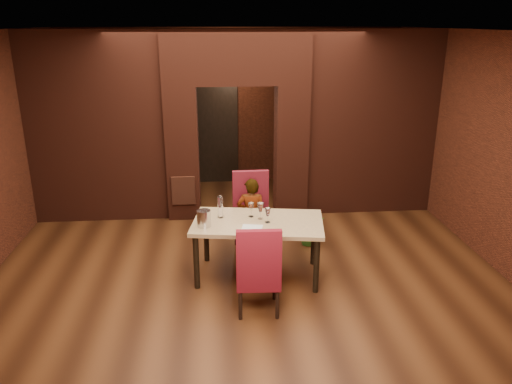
# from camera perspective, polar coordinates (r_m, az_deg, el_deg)

# --- Properties ---
(floor) EXTENTS (8.00, 8.00, 0.00)m
(floor) POSITION_cam_1_polar(r_m,az_deg,el_deg) (7.30, -1.24, -8.06)
(floor) COLOR #4D2913
(floor) RESTS_ON ground
(ceiling) EXTENTS (7.00, 8.00, 0.04)m
(ceiling) POSITION_cam_1_polar(r_m,az_deg,el_deg) (6.50, -1.45, 17.95)
(ceiling) COLOR silver
(ceiling) RESTS_ON ground
(wall_back) EXTENTS (7.00, 0.04, 3.20)m
(wall_back) POSITION_cam_1_polar(r_m,az_deg,el_deg) (10.63, -2.75, 9.69)
(wall_back) COLOR #612614
(wall_back) RESTS_ON ground
(wall_front) EXTENTS (7.00, 0.04, 3.20)m
(wall_front) POSITION_cam_1_polar(r_m,az_deg,el_deg) (3.05, 3.73, -15.41)
(wall_front) COLOR #612614
(wall_front) RESTS_ON ground
(wall_right) EXTENTS (0.04, 8.00, 3.20)m
(wall_right) POSITION_cam_1_polar(r_m,az_deg,el_deg) (7.76, 25.49, 4.35)
(wall_right) COLOR #612614
(wall_right) RESTS_ON ground
(pillar_left) EXTENTS (0.55, 0.55, 2.30)m
(pillar_left) POSITION_cam_1_polar(r_m,az_deg,el_deg) (8.77, -8.39, 4.49)
(pillar_left) COLOR maroon
(pillar_left) RESTS_ON ground
(pillar_right) EXTENTS (0.55, 0.55, 2.30)m
(pillar_right) POSITION_cam_1_polar(r_m,az_deg,el_deg) (8.86, 4.01, 4.79)
(pillar_right) COLOR maroon
(pillar_right) RESTS_ON ground
(lintel) EXTENTS (2.45, 0.55, 0.90)m
(lintel) POSITION_cam_1_polar(r_m,az_deg,el_deg) (8.51, -2.30, 15.16)
(lintel) COLOR maroon
(lintel) RESTS_ON ground
(wing_wall_left) EXTENTS (2.28, 0.35, 3.20)m
(wing_wall_left) POSITION_cam_1_polar(r_m,az_deg,el_deg) (8.87, -17.74, 6.94)
(wing_wall_left) COLOR maroon
(wing_wall_left) RESTS_ON ground
(wing_wall_right) EXTENTS (2.28, 0.35, 3.20)m
(wing_wall_right) POSITION_cam_1_polar(r_m,az_deg,el_deg) (9.09, 12.99, 7.63)
(wing_wall_right) COLOR maroon
(wing_wall_right) RESTS_ON ground
(vent_panel) EXTENTS (0.40, 0.03, 0.50)m
(vent_panel) POSITION_cam_1_polar(r_m,az_deg,el_deg) (8.66, -8.30, 0.16)
(vent_panel) COLOR #97462B
(vent_panel) RESTS_ON ground
(rear_door) EXTENTS (0.90, 0.08, 2.10)m
(rear_door) POSITION_cam_1_polar(r_m,az_deg,el_deg) (10.67, -4.85, 6.66)
(rear_door) COLOR black
(rear_door) RESTS_ON ground
(rear_door_frame) EXTENTS (1.02, 0.04, 2.22)m
(rear_door_frame) POSITION_cam_1_polar(r_m,az_deg,el_deg) (10.63, -4.85, 6.62)
(rear_door_frame) COLOR black
(rear_door_frame) RESTS_ON ground
(dining_table) EXTENTS (1.84, 1.21, 0.80)m
(dining_table) POSITION_cam_1_polar(r_m,az_deg,el_deg) (6.78, 0.22, -6.48)
(dining_table) COLOR tan
(dining_table) RESTS_ON ground
(chair_far) EXTENTS (0.56, 0.56, 1.20)m
(chair_far) POSITION_cam_1_polar(r_m,az_deg,el_deg) (7.42, -0.43, -2.51)
(chair_far) COLOR maroon
(chair_far) RESTS_ON ground
(chair_near) EXTENTS (0.54, 0.54, 1.13)m
(chair_near) POSITION_cam_1_polar(r_m,az_deg,el_deg) (5.95, 0.24, -8.58)
(chair_near) COLOR maroon
(chair_near) RESTS_ON ground
(person_seated) EXTENTS (0.45, 0.32, 1.18)m
(person_seated) POSITION_cam_1_polar(r_m,az_deg,el_deg) (7.35, -0.54, -2.82)
(person_seated) COLOR white
(person_seated) RESTS_ON ground
(wine_glass_a) EXTENTS (0.08, 0.08, 0.20)m
(wine_glass_a) POSITION_cam_1_polar(r_m,az_deg,el_deg) (6.73, -0.57, -2.05)
(wine_glass_a) COLOR white
(wine_glass_a) RESTS_ON dining_table
(wine_glass_b) EXTENTS (0.09, 0.09, 0.23)m
(wine_glass_b) POSITION_cam_1_polar(r_m,az_deg,el_deg) (6.65, 0.51, -2.20)
(wine_glass_b) COLOR white
(wine_glass_b) RESTS_ON dining_table
(wine_glass_c) EXTENTS (0.08, 0.08, 0.20)m
(wine_glass_c) POSITION_cam_1_polar(r_m,az_deg,el_deg) (6.54, 1.34, -2.68)
(wine_glass_c) COLOR white
(wine_glass_c) RESTS_ON dining_table
(tasting_sheet) EXTENTS (0.29, 0.24, 0.00)m
(tasting_sheet) POSITION_cam_1_polar(r_m,az_deg,el_deg) (6.42, -0.44, -4.07)
(tasting_sheet) COLOR silver
(tasting_sheet) RESTS_ON dining_table
(wine_bucket) EXTENTS (0.18, 0.18, 0.22)m
(wine_bucket) POSITION_cam_1_polar(r_m,az_deg,el_deg) (6.45, -5.98, -3.03)
(wine_bucket) COLOR silver
(wine_bucket) RESTS_ON dining_table
(water_bottle) EXTENTS (0.07, 0.07, 0.32)m
(water_bottle) POSITION_cam_1_polar(r_m,az_deg,el_deg) (6.70, -4.09, -1.66)
(water_bottle) COLOR white
(water_bottle) RESTS_ON dining_table
(potted_plant) EXTENTS (0.53, 0.51, 0.46)m
(potted_plant) POSITION_cam_1_polar(r_m,az_deg,el_deg) (7.82, 6.08, -4.40)
(potted_plant) COLOR #2E7122
(potted_plant) RESTS_ON ground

